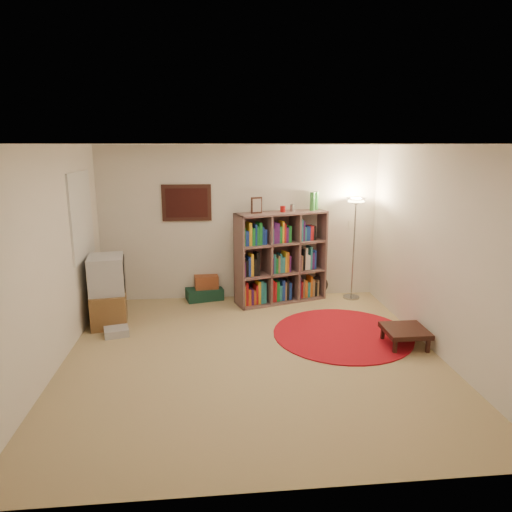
{
  "coord_description": "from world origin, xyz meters",
  "views": [
    {
      "loc": [
        -0.46,
        -5.09,
        2.49
      ],
      "look_at": [
        0.1,
        0.6,
        1.1
      ],
      "focal_mm": 32.0,
      "sensor_mm": 36.0,
      "label": 1
    }
  ],
  "objects_px": {
    "tv_stand": "(108,291)",
    "floor_fan": "(318,286)",
    "side_table": "(405,331)",
    "suitcase": "(204,293)",
    "bookshelf": "(280,259)",
    "floor_lamp": "(355,215)"
  },
  "relations": [
    {
      "from": "tv_stand",
      "to": "side_table",
      "type": "height_order",
      "value": "tv_stand"
    },
    {
      "from": "tv_stand",
      "to": "suitcase",
      "type": "distance_m",
      "value": 1.67
    },
    {
      "from": "suitcase",
      "to": "side_table",
      "type": "distance_m",
      "value": 3.31
    },
    {
      "from": "bookshelf",
      "to": "suitcase",
      "type": "distance_m",
      "value": 1.39
    },
    {
      "from": "bookshelf",
      "to": "side_table",
      "type": "bearing_deg",
      "value": -71.74
    },
    {
      "from": "floor_lamp",
      "to": "suitcase",
      "type": "bearing_deg",
      "value": 175.57
    },
    {
      "from": "floor_lamp",
      "to": "bookshelf",
      "type": "bearing_deg",
      "value": -178.77
    },
    {
      "from": "floor_lamp",
      "to": "tv_stand",
      "type": "xyz_separation_m",
      "value": [
        -3.78,
        -0.75,
        -0.92
      ]
    },
    {
      "from": "floor_fan",
      "to": "side_table",
      "type": "height_order",
      "value": "floor_fan"
    },
    {
      "from": "floor_fan",
      "to": "side_table",
      "type": "xyz_separation_m",
      "value": [
        0.64,
        -2.05,
        0.02
      ]
    },
    {
      "from": "bookshelf",
      "to": "tv_stand",
      "type": "height_order",
      "value": "bookshelf"
    },
    {
      "from": "floor_lamp",
      "to": "side_table",
      "type": "relative_size",
      "value": 3.19
    },
    {
      "from": "side_table",
      "to": "tv_stand",
      "type": "bearing_deg",
      "value": 163.45
    },
    {
      "from": "floor_fan",
      "to": "tv_stand",
      "type": "xyz_separation_m",
      "value": [
        -3.25,
        -0.89,
        0.3
      ]
    },
    {
      "from": "bookshelf",
      "to": "floor_fan",
      "type": "relative_size",
      "value": 4.92
    },
    {
      "from": "bookshelf",
      "to": "tv_stand",
      "type": "relative_size",
      "value": 1.78
    },
    {
      "from": "side_table",
      "to": "floor_fan",
      "type": "bearing_deg",
      "value": 107.35
    },
    {
      "from": "suitcase",
      "to": "side_table",
      "type": "xyz_separation_m",
      "value": [
        2.56,
        -2.09,
        0.11
      ]
    },
    {
      "from": "floor_fan",
      "to": "side_table",
      "type": "relative_size",
      "value": 0.68
    },
    {
      "from": "tv_stand",
      "to": "floor_fan",
      "type": "bearing_deg",
      "value": 6.2
    },
    {
      "from": "floor_fan",
      "to": "side_table",
      "type": "bearing_deg",
      "value": -76.63
    },
    {
      "from": "floor_lamp",
      "to": "tv_stand",
      "type": "relative_size",
      "value": 1.69
    }
  ]
}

